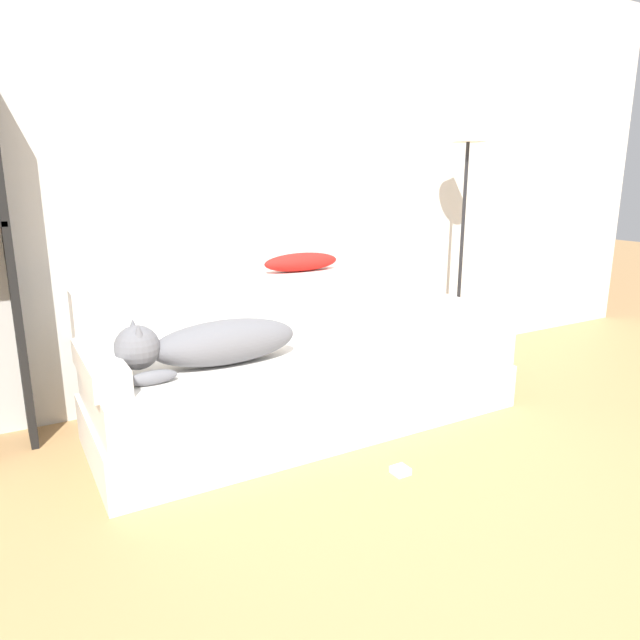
# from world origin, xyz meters

# --- Properties ---
(ground_plane) EXTENTS (20.00, 20.00, 0.00)m
(ground_plane) POSITION_xyz_m (0.00, 0.00, 0.00)
(ground_plane) COLOR tan
(wall_back) EXTENTS (6.89, 0.06, 2.70)m
(wall_back) POSITION_xyz_m (0.00, 2.28, 1.35)
(wall_back) COLOR silver
(wall_back) RESTS_ON ground_plane
(couch) EXTENTS (2.26, 0.81, 0.44)m
(couch) POSITION_xyz_m (-0.15, 1.58, 0.22)
(couch) COLOR silver
(couch) RESTS_ON ground_plane
(couch_backrest) EXTENTS (2.22, 0.15, 0.33)m
(couch_backrest) POSITION_xyz_m (-0.15, 1.91, 0.61)
(couch_backrest) COLOR silver
(couch_backrest) RESTS_ON couch
(couch_arm_left) EXTENTS (0.15, 0.62, 0.11)m
(couch_arm_left) POSITION_xyz_m (-1.20, 1.57, 0.50)
(couch_arm_left) COLOR silver
(couch_arm_left) RESTS_ON couch
(couch_arm_right) EXTENTS (0.15, 0.62, 0.11)m
(couch_arm_right) POSITION_xyz_m (0.91, 1.57, 0.50)
(couch_arm_right) COLOR silver
(couch_arm_right) RESTS_ON couch
(dog) EXTENTS (0.85, 0.27, 0.25)m
(dog) POSITION_xyz_m (-0.73, 1.49, 0.55)
(dog) COLOR slate
(dog) RESTS_ON couch
(laptop) EXTENTS (0.40, 0.31, 0.02)m
(laptop) POSITION_xyz_m (-0.04, 1.47, 0.45)
(laptop) COLOR silver
(laptop) RESTS_ON couch
(throw_pillow) EXTENTS (0.46, 0.14, 0.10)m
(throw_pillow) POSITION_xyz_m (-0.02, 1.91, 0.83)
(throw_pillow) COLOR red
(throw_pillow) RESTS_ON couch_backrest
(floor_lamp) EXTENTS (0.24, 0.24, 1.71)m
(floor_lamp) POSITION_xyz_m (1.25, 1.95, 1.37)
(floor_lamp) COLOR #232326
(floor_lamp) RESTS_ON ground_plane
(power_adapter) EXTENTS (0.07, 0.07, 0.03)m
(power_adapter) POSITION_xyz_m (-0.07, 0.88, 0.02)
(power_adapter) COLOR white
(power_adapter) RESTS_ON ground_plane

